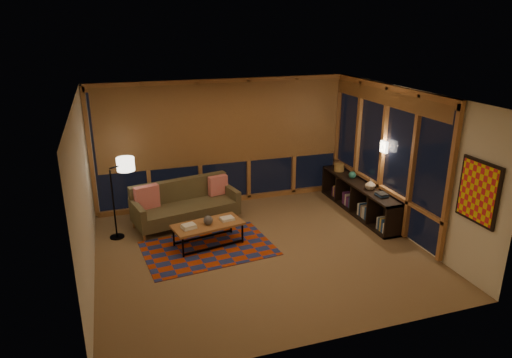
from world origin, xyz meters
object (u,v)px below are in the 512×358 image
object	(u,v)px
floor_lamp	(113,200)
bookshelf	(358,198)
coffee_table	(208,234)
sofa	(186,204)

from	to	relation	value
floor_lamp	bookshelf	size ratio (longest dim) A/B	0.57
coffee_table	floor_lamp	size ratio (longest dim) A/B	0.84
floor_lamp	bookshelf	bearing A→B (deg)	-38.22
sofa	floor_lamp	bearing A→B (deg)	176.67
coffee_table	bookshelf	world-z (taller)	bookshelf
coffee_table	floor_lamp	distance (m)	1.83
floor_lamp	coffee_table	bearing A→B (deg)	-61.93
coffee_table	sofa	bearing A→B (deg)	90.86
bookshelf	sofa	bearing A→B (deg)	171.06
sofa	bookshelf	bearing A→B (deg)	-20.92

